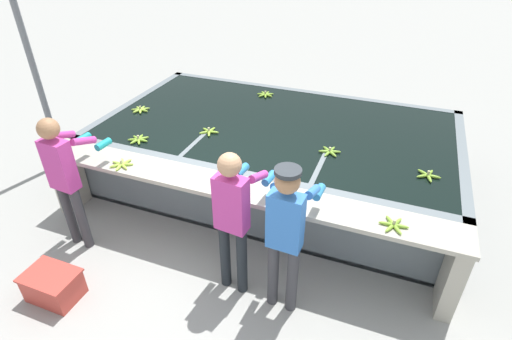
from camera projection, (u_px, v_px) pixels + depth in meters
ground_plane at (224, 260)px, 4.66m from camera, size 80.00×80.00×0.00m
wash_tank at (276, 153)px, 5.87m from camera, size 4.93×2.82×0.93m
work_ledge at (230, 204)px, 4.48m from camera, size 4.93×0.45×0.93m
worker_0 at (65, 173)px, 4.40m from camera, size 0.44×0.73×1.68m
worker_1 at (233, 212)px, 3.84m from camera, size 0.45×0.73×1.66m
worker_2 at (286, 228)px, 3.63m from camera, size 0.42×0.72×1.66m
banana_bunch_floating_0 at (428, 175)px, 4.48m from camera, size 0.27×0.28×0.08m
banana_bunch_floating_1 at (330, 151)px, 4.93m from camera, size 0.28×0.28×0.08m
banana_bunch_floating_2 at (265, 94)px, 6.51m from camera, size 0.28×0.28×0.08m
banana_bunch_floating_3 at (209, 131)px, 5.39m from camera, size 0.27×0.27×0.08m
banana_bunch_floating_4 at (138, 139)px, 5.20m from camera, size 0.27×0.28×0.08m
banana_bunch_floating_5 at (140, 110)px, 6.00m from camera, size 0.28×0.28×0.08m
banana_bunch_ledge_0 at (122, 164)px, 4.67m from camera, size 0.28×0.28×0.08m
banana_bunch_ledge_1 at (394, 225)px, 3.76m from camera, size 0.28×0.27×0.08m
knife_0 at (289, 195)px, 4.18m from camera, size 0.25×0.28×0.02m
knife_1 at (74, 144)px, 5.11m from camera, size 0.28×0.26×0.02m
crate at (53, 285)px, 4.14m from camera, size 0.55×0.39×0.32m
support_post_left at (33, 67)px, 5.63m from camera, size 0.09×0.09×3.20m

